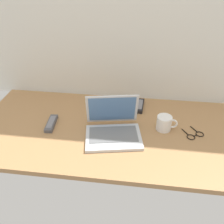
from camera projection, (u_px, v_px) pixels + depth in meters
name	position (u px, v px, depth m)	size (l,w,h in m)	color
desk	(109.00, 130.00, 1.42)	(1.60, 0.76, 0.03)	#A87A4C
laptop	(113.00, 127.00, 1.35)	(0.35, 0.32, 0.22)	silver
coffee_mug	(164.00, 123.00, 1.39)	(0.12, 0.09, 0.09)	white
remote_control_near	(51.00, 123.00, 1.44)	(0.06, 0.16, 0.02)	#4C4C51
remote_control_far	(140.00, 106.00, 1.60)	(0.06, 0.16, 0.02)	black
eyeglasses	(195.00, 135.00, 1.36)	(0.13, 0.14, 0.01)	black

